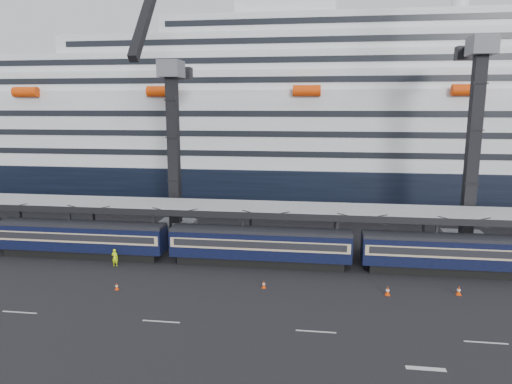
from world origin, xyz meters
TOP-DOWN VIEW (x-y plane):
  - ground at (0.00, 0.00)m, footprint 260.00×260.00m
  - lane_markings at (8.15, -5.23)m, footprint 111.00×4.27m
  - train at (-4.65, 10.00)m, footprint 133.05×3.00m
  - canopy at (0.00, 14.00)m, footprint 130.00×6.25m
  - cruise_ship at (-1.08, 45.99)m, footprint 214.09×28.84m
  - crane_dark_near at (-20.00, 18.59)m, footprint 4.50×17.75m
  - crane_dark_mid at (15.00, 17.59)m, footprint 4.50×18.24m
  - worker at (-23.05, 7.50)m, footprint 0.70×0.47m
  - traffic_cone_b at (-20.16, 1.54)m, footprint 0.34×0.34m
  - traffic_cone_c at (-6.85, 3.76)m, footprint 0.37×0.37m
  - traffic_cone_d at (4.27, 3.65)m, footprint 0.43×0.43m
  - traffic_cone_e at (10.56, 4.55)m, footprint 0.43×0.43m

SIDE VIEW (x-z plane):
  - ground at x=0.00m, z-range 0.00..0.00m
  - lane_markings at x=8.15m, z-range 0.00..0.02m
  - traffic_cone_b at x=-20.16m, z-range 0.00..0.67m
  - traffic_cone_c at x=-6.85m, z-range 0.00..0.73m
  - traffic_cone_e at x=10.56m, z-range -0.01..0.85m
  - traffic_cone_d at x=4.27m, z-range -0.01..0.86m
  - worker at x=-23.05m, z-range 0.00..1.88m
  - train at x=-4.65m, z-range 0.18..4.23m
  - canopy at x=0.00m, z-range 2.49..8.01m
  - crane_dark_near at x=-20.00m, z-range -5.61..29.47m
  - cruise_ship at x=-1.08m, z-range -4.66..29.34m
  - crane_dark_mid at x=15.00m, z-range -6.46..33.18m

